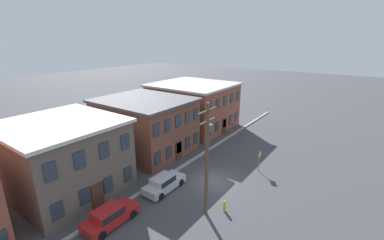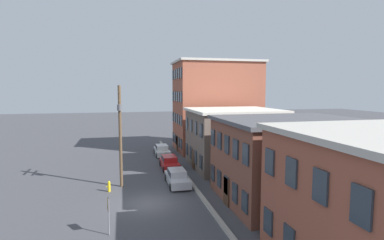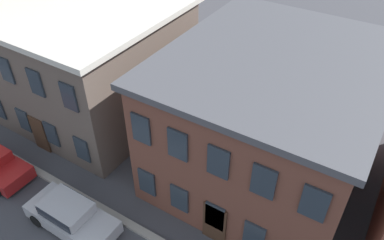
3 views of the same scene
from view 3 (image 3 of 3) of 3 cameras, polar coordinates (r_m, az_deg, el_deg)
apartment_midblock at (r=23.30m, az=-14.79°, el=8.65°), size 9.41×9.86×6.76m
apartment_far at (r=18.51m, az=11.83°, el=0.45°), size 9.45×11.08×6.69m
car_silver at (r=18.15m, az=-18.06°, el=-13.58°), size 4.40×1.92×1.43m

